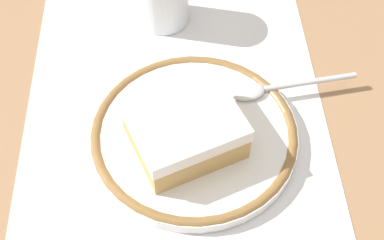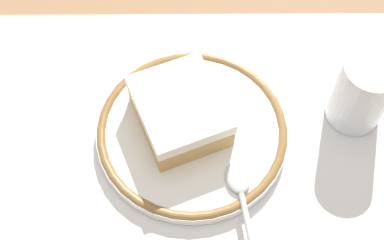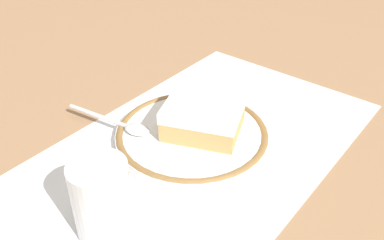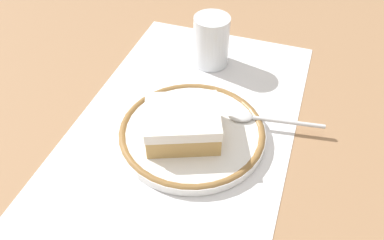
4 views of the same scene
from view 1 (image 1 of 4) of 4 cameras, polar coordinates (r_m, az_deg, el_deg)
ground_plane at (r=0.56m, az=-1.94°, el=-1.00°), size 2.40×2.40×0.00m
placemat at (r=0.56m, az=-1.94°, el=-0.95°), size 0.53×0.32×0.00m
plate at (r=0.54m, az=-0.00°, el=-1.56°), size 0.21×0.21×0.02m
cake_slice at (r=0.51m, az=-1.00°, el=-1.05°), size 0.12×0.13×0.04m
spoon at (r=0.57m, az=7.99°, el=3.41°), size 0.04×0.14×0.01m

